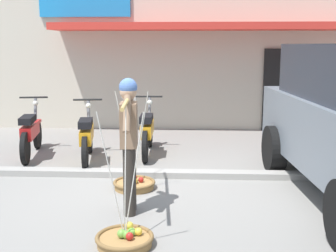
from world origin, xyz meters
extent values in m
plane|color=gray|center=(0.00, 0.00, 0.00)|extent=(90.00, 90.00, 0.00)
cube|color=gray|center=(0.00, 0.70, 0.05)|extent=(20.00, 0.24, 0.10)
cylinder|color=#2D2823|center=(-0.02, -0.72, 0.43)|extent=(0.15, 0.15, 0.86)
cylinder|color=#2D2823|center=(-0.01, -0.90, 0.43)|extent=(0.15, 0.15, 0.86)
cube|color=#84664C|center=(-0.01, -0.81, 1.13)|extent=(0.22, 0.35, 0.54)
sphere|color=tan|center=(-0.01, -0.81, 1.53)|extent=(0.21, 0.21, 0.21)
sphere|color=#4C70B2|center=(-0.01, -0.81, 1.58)|extent=(0.22, 0.22, 0.22)
cylinder|color=#84664C|center=(-0.03, -0.57, 1.30)|extent=(0.11, 0.34, 0.43)
cylinder|color=#84664C|center=(0.00, -1.05, 1.30)|extent=(0.11, 0.34, 0.43)
cylinder|color=tan|center=(-0.01, -0.81, 1.45)|extent=(0.18, 1.83, 0.04)
cylinder|color=#9E7542|center=(-0.08, 0.10, 0.04)|extent=(0.58, 0.58, 0.09)
torus|color=brown|center=(-0.08, 0.10, 0.10)|extent=(0.62, 0.62, 0.05)
sphere|color=red|center=(-0.09, 0.19, 0.14)|extent=(0.09, 0.09, 0.09)
sphere|color=yellow|center=(-0.07, 0.05, 0.14)|extent=(0.09, 0.09, 0.09)
sphere|color=gold|center=(-0.07, 0.10, 0.13)|extent=(0.08, 0.08, 0.08)
sphere|color=#B0201B|center=(0.02, 0.12, 0.13)|extent=(0.08, 0.08, 0.08)
sphere|color=#6BA53F|center=(-0.10, 0.09, 0.18)|extent=(0.08, 0.08, 0.08)
cylinder|color=silver|center=(-0.08, 0.24, 0.77)|extent=(0.01, 0.28, 1.36)
cylinder|color=silver|center=(-0.20, 0.04, 0.77)|extent=(0.24, 0.15, 1.36)
cylinder|color=silver|center=(0.03, 0.04, 0.77)|extent=(0.24, 0.15, 1.36)
cylinder|color=#9E7542|center=(0.05, -1.73, 0.04)|extent=(0.58, 0.58, 0.09)
torus|color=brown|center=(0.05, -1.73, 0.10)|extent=(0.62, 0.62, 0.05)
sphere|color=#659D3C|center=(0.07, -1.75, 0.13)|extent=(0.09, 0.09, 0.09)
sphere|color=yellow|center=(0.19, -1.67, 0.13)|extent=(0.09, 0.09, 0.09)
sphere|color=#69A23E|center=(0.02, -1.74, 0.14)|extent=(0.10, 0.10, 0.10)
sphere|color=#7BBE48|center=(0.12, -1.68, 0.13)|extent=(0.09, 0.09, 0.09)
sphere|color=#B4211C|center=(0.11, -1.78, 0.13)|extent=(0.08, 0.08, 0.08)
sphere|color=gold|center=(0.09, -1.64, 0.19)|extent=(0.09, 0.09, 0.09)
cylinder|color=silver|center=(0.05, -1.60, 0.77)|extent=(0.01, 0.28, 1.36)
cylinder|color=silver|center=(-0.06, -1.80, 0.77)|extent=(0.24, 0.15, 1.36)
cylinder|color=silver|center=(0.17, -1.80, 0.77)|extent=(0.24, 0.15, 1.36)
cylinder|color=black|center=(-2.38, 2.53, 0.29)|extent=(0.18, 0.59, 0.58)
cylinder|color=black|center=(-2.16, 1.30, 0.29)|extent=(0.18, 0.59, 0.58)
cube|color=red|center=(-2.38, 2.53, 0.55)|extent=(0.19, 0.30, 0.06)
cube|color=red|center=(-2.25, 1.82, 0.51)|extent=(0.35, 0.92, 0.24)
cube|color=black|center=(-2.22, 1.64, 0.75)|extent=(0.31, 0.59, 0.12)
cylinder|color=slate|center=(-2.36, 2.43, 0.68)|extent=(0.11, 0.30, 0.76)
cylinder|color=black|center=(-2.35, 2.35, 1.07)|extent=(0.54, 0.13, 0.04)
sphere|color=silver|center=(-2.37, 2.51, 0.93)|extent=(0.11, 0.11, 0.11)
cylinder|color=black|center=(-1.23, 2.22, 0.29)|extent=(0.17, 0.59, 0.58)
cylinder|color=black|center=(-1.02, 1.00, 0.29)|extent=(0.17, 0.59, 0.58)
cube|color=orange|center=(-1.23, 2.22, 0.55)|extent=(0.18, 0.30, 0.06)
cube|color=orange|center=(-1.11, 1.51, 0.51)|extent=(0.35, 0.92, 0.24)
cube|color=black|center=(-1.08, 1.33, 0.75)|extent=(0.31, 0.59, 0.12)
cylinder|color=slate|center=(-1.21, 2.12, 0.68)|extent=(0.11, 0.30, 0.76)
cylinder|color=black|center=(-1.20, 2.04, 1.07)|extent=(0.54, 0.12, 0.04)
sphere|color=silver|center=(-1.23, 2.20, 0.93)|extent=(0.11, 0.11, 0.11)
cylinder|color=black|center=(-0.09, 2.78, 0.29)|extent=(0.09, 0.58, 0.58)
cylinder|color=black|center=(-0.07, 1.54, 0.29)|extent=(0.09, 0.58, 0.58)
cube|color=orange|center=(-0.09, 2.78, 0.55)|extent=(0.15, 0.28, 0.06)
cube|color=orange|center=(-0.08, 2.06, 0.51)|extent=(0.22, 0.90, 0.24)
cube|color=black|center=(-0.07, 1.88, 0.75)|extent=(0.23, 0.56, 0.12)
cylinder|color=slate|center=(-0.09, 2.68, 0.68)|extent=(0.07, 0.30, 0.76)
cylinder|color=black|center=(-0.09, 2.60, 1.07)|extent=(0.54, 0.05, 0.04)
sphere|color=silver|center=(-0.09, 2.76, 0.93)|extent=(0.11, 0.11, 0.11)
cube|color=black|center=(3.04, 2.17, 0.68)|extent=(1.62, 0.21, 0.44)
cylinder|color=black|center=(2.15, 1.16, 0.38)|extent=(0.31, 0.78, 0.76)
cube|color=silver|center=(3.04, 2.13, 0.50)|extent=(0.44, 0.05, 0.12)
cube|color=beige|center=(1.11, 7.18, 2.10)|extent=(13.00, 5.00, 4.20)
cube|color=red|center=(1.11, 4.18, 2.50)|extent=(7.15, 1.00, 0.16)
cube|color=black|center=(3.06, 4.66, 1.00)|extent=(1.10, 0.06, 2.00)
camera|label=1|loc=(0.72, -5.93, 2.08)|focal=46.00mm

